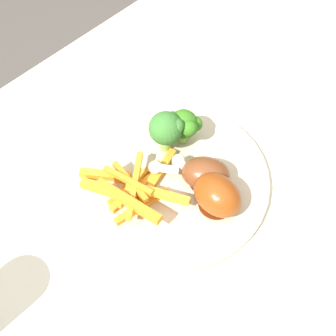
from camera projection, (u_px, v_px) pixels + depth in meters
dining_table at (164, 237)px, 0.71m from camera, size 1.18×0.70×0.75m
dinner_plate at (168, 178)px, 0.63m from camera, size 0.29×0.29×0.01m
broccoli_floret_front at (166, 129)px, 0.62m from camera, size 0.05×0.05×0.07m
broccoli_floret_middle at (184, 125)px, 0.64m from camera, size 0.05×0.05×0.06m
carrot_fries_pile at (132, 189)px, 0.60m from camera, size 0.14×0.15×0.03m
chicken_drumstick_near at (215, 193)px, 0.58m from camera, size 0.06×0.12×0.05m
chicken_drumstick_far at (202, 173)px, 0.61m from camera, size 0.09×0.11×0.04m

